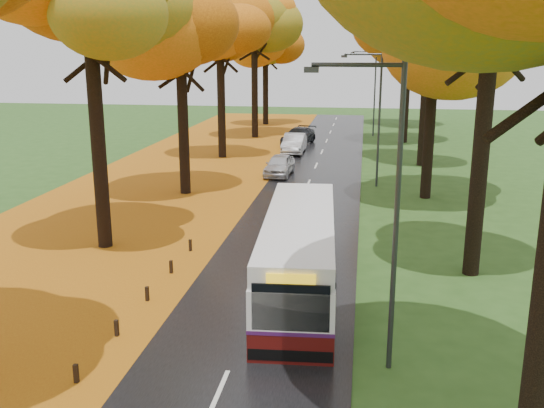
% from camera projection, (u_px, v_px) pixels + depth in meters
% --- Properties ---
extents(road, '(6.50, 90.00, 0.04)m').
position_uv_depth(road, '(300.00, 204.00, 33.09)').
color(road, black).
rests_on(road, ground).
extents(centre_line, '(0.12, 90.00, 0.01)m').
position_uv_depth(centre_line, '(300.00, 203.00, 33.08)').
color(centre_line, silver).
rests_on(centre_line, road).
extents(leaf_verge, '(12.00, 90.00, 0.02)m').
position_uv_depth(leaf_verge, '(142.00, 198.00, 34.40)').
color(leaf_verge, '#8E450C').
rests_on(leaf_verge, ground).
extents(leaf_drift, '(0.90, 90.00, 0.01)m').
position_uv_depth(leaf_drift, '(245.00, 201.00, 33.52)').
color(leaf_drift, '#B26E12').
rests_on(leaf_drift, road).
extents(trees_left, '(9.20, 74.00, 13.88)m').
position_uv_depth(trees_left, '(178.00, 24.00, 33.71)').
color(trees_left, black).
rests_on(trees_left, ground).
extents(trees_right, '(9.30, 74.20, 13.96)m').
position_uv_depth(trees_right, '(444.00, 20.00, 31.44)').
color(trees_right, black).
rests_on(trees_right, ground).
extents(bollard_row, '(0.11, 23.51, 0.52)m').
position_uv_depth(bollard_row, '(51.00, 403.00, 14.14)').
color(bollard_row, black).
rests_on(bollard_row, ground).
extents(streetlamp_near, '(2.45, 0.18, 8.00)m').
position_uv_depth(streetlamp_near, '(387.00, 196.00, 15.07)').
color(streetlamp_near, '#333538').
rests_on(streetlamp_near, ground).
extents(streetlamp_mid, '(2.45, 0.18, 8.00)m').
position_uv_depth(streetlamp_mid, '(375.00, 109.00, 36.12)').
color(streetlamp_mid, '#333538').
rests_on(streetlamp_mid, ground).
extents(streetlamp_far, '(2.45, 0.18, 8.00)m').
position_uv_depth(streetlamp_far, '(372.00, 86.00, 57.17)').
color(streetlamp_far, '#333538').
rests_on(streetlamp_far, ground).
extents(bus, '(3.00, 10.46, 2.72)m').
position_uv_depth(bus, '(299.00, 252.00, 20.85)').
color(bus, '#470D0B').
rests_on(bus, road).
extents(car_white, '(1.87, 4.14, 1.38)m').
position_uv_depth(car_white, '(279.00, 165.00, 40.13)').
color(car_white, '#B9BABE').
rests_on(car_white, road).
extents(car_silver, '(1.65, 4.64, 1.53)m').
position_uv_depth(car_silver, '(294.00, 143.00, 48.67)').
color(car_silver, '#9B9EA3').
rests_on(car_silver, road).
extents(car_dark, '(3.10, 5.20, 1.41)m').
position_uv_depth(car_dark, '(298.00, 136.00, 53.14)').
color(car_dark, black).
rests_on(car_dark, road).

